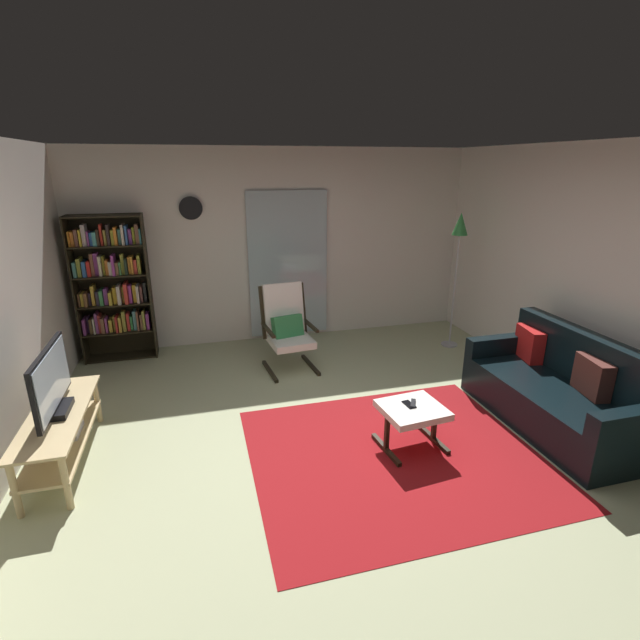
{
  "coord_description": "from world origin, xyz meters",
  "views": [
    {
      "loc": [
        -1.13,
        -3.38,
        2.37
      ],
      "look_at": [
        0.0,
        0.79,
        0.92
      ],
      "focal_mm": 26.03,
      "sensor_mm": 36.0,
      "label": 1
    }
  ],
  "objects_px": {
    "tv_stand": "(61,429)",
    "wall_clock": "(191,208)",
    "ottoman": "(412,414)",
    "floor_lamp_by_shelf": "(459,238)",
    "lounge_armchair": "(287,325)",
    "cell_phone": "(409,404)",
    "bookshelf_near_tv": "(112,284)",
    "tv_remote": "(413,403)",
    "leather_sofa": "(559,393)",
    "television": "(52,384)"
  },
  "relations": [
    {
      "from": "ottoman",
      "to": "wall_clock",
      "type": "relative_size",
      "value": 1.94
    },
    {
      "from": "floor_lamp_by_shelf",
      "to": "wall_clock",
      "type": "xyz_separation_m",
      "value": [
        -3.3,
        0.91,
        0.37
      ]
    },
    {
      "from": "bookshelf_near_tv",
      "to": "leather_sofa",
      "type": "height_order",
      "value": "bookshelf_near_tv"
    },
    {
      "from": "tv_stand",
      "to": "lounge_armchair",
      "type": "xyz_separation_m",
      "value": [
        2.18,
        1.41,
        0.22
      ]
    },
    {
      "from": "television",
      "to": "leather_sofa",
      "type": "bearing_deg",
      "value": -7.06
    },
    {
      "from": "leather_sofa",
      "to": "ottoman",
      "type": "height_order",
      "value": "leather_sofa"
    },
    {
      "from": "ottoman",
      "to": "floor_lamp_by_shelf",
      "type": "relative_size",
      "value": 0.31
    },
    {
      "from": "bookshelf_near_tv",
      "to": "tv_remote",
      "type": "xyz_separation_m",
      "value": [
        2.74,
        -2.79,
        -0.57
      ]
    },
    {
      "from": "leather_sofa",
      "to": "lounge_armchair",
      "type": "bearing_deg",
      "value": 138.57
    },
    {
      "from": "television",
      "to": "wall_clock",
      "type": "relative_size",
      "value": 3.08
    },
    {
      "from": "ottoman",
      "to": "leather_sofa",
      "type": "bearing_deg",
      "value": 0.1
    },
    {
      "from": "tv_stand",
      "to": "floor_lamp_by_shelf",
      "type": "xyz_separation_m",
      "value": [
        4.48,
        1.52,
        1.17
      ]
    },
    {
      "from": "bookshelf_near_tv",
      "to": "lounge_armchair",
      "type": "xyz_separation_m",
      "value": [
        2.01,
        -0.86,
        -0.44
      ]
    },
    {
      "from": "floor_lamp_by_shelf",
      "to": "leather_sofa",
      "type": "bearing_deg",
      "value": -91.86
    },
    {
      "from": "leather_sofa",
      "to": "floor_lamp_by_shelf",
      "type": "height_order",
      "value": "floor_lamp_by_shelf"
    },
    {
      "from": "bookshelf_near_tv",
      "to": "lounge_armchair",
      "type": "height_order",
      "value": "bookshelf_near_tv"
    },
    {
      "from": "cell_phone",
      "to": "floor_lamp_by_shelf",
      "type": "bearing_deg",
      "value": 45.39
    },
    {
      "from": "lounge_armchair",
      "to": "ottoman",
      "type": "relative_size",
      "value": 1.81
    },
    {
      "from": "tv_stand",
      "to": "floor_lamp_by_shelf",
      "type": "distance_m",
      "value": 4.87
    },
    {
      "from": "bookshelf_near_tv",
      "to": "television",
      "type": "bearing_deg",
      "value": -94.19
    },
    {
      "from": "cell_phone",
      "to": "floor_lamp_by_shelf",
      "type": "height_order",
      "value": "floor_lamp_by_shelf"
    },
    {
      "from": "cell_phone",
      "to": "floor_lamp_by_shelf",
      "type": "distance_m",
      "value": 2.82
    },
    {
      "from": "cell_phone",
      "to": "wall_clock",
      "type": "relative_size",
      "value": 0.48
    },
    {
      "from": "cell_phone",
      "to": "wall_clock",
      "type": "xyz_separation_m",
      "value": [
        -1.69,
        2.96,
        1.45
      ]
    },
    {
      "from": "television",
      "to": "cell_phone",
      "type": "bearing_deg",
      "value": -10.1
    },
    {
      "from": "ottoman",
      "to": "floor_lamp_by_shelf",
      "type": "distance_m",
      "value": 2.87
    },
    {
      "from": "bookshelf_near_tv",
      "to": "tv_stand",
      "type": "bearing_deg",
      "value": -94.27
    },
    {
      "from": "lounge_armchair",
      "to": "cell_phone",
      "type": "relative_size",
      "value": 7.3
    },
    {
      "from": "tv_remote",
      "to": "tv_stand",
      "type": "bearing_deg",
      "value": -160.96
    },
    {
      "from": "bookshelf_near_tv",
      "to": "floor_lamp_by_shelf",
      "type": "relative_size",
      "value": 1.01
    },
    {
      "from": "tv_stand",
      "to": "cell_phone",
      "type": "relative_size",
      "value": 9.64
    },
    {
      "from": "leather_sofa",
      "to": "floor_lamp_by_shelf",
      "type": "bearing_deg",
      "value": 88.14
    },
    {
      "from": "lounge_armchair",
      "to": "wall_clock",
      "type": "relative_size",
      "value": 3.53
    },
    {
      "from": "tv_stand",
      "to": "floor_lamp_by_shelf",
      "type": "height_order",
      "value": "floor_lamp_by_shelf"
    },
    {
      "from": "television",
      "to": "tv_remote",
      "type": "height_order",
      "value": "television"
    },
    {
      "from": "wall_clock",
      "to": "tv_remote",
      "type": "bearing_deg",
      "value": -59.68
    },
    {
      "from": "tv_stand",
      "to": "floor_lamp_by_shelf",
      "type": "bearing_deg",
      "value": 18.79
    },
    {
      "from": "television",
      "to": "leather_sofa",
      "type": "height_order",
      "value": "television"
    },
    {
      "from": "tv_stand",
      "to": "leather_sofa",
      "type": "xyz_separation_m",
      "value": [
        4.41,
        -0.56,
        0.01
      ]
    },
    {
      "from": "cell_phone",
      "to": "bookshelf_near_tv",
      "type": "bearing_deg",
      "value": 127.62
    },
    {
      "from": "tv_remote",
      "to": "cell_phone",
      "type": "bearing_deg",
      "value": -148.73
    },
    {
      "from": "television",
      "to": "wall_clock",
      "type": "xyz_separation_m",
      "value": [
        1.18,
        2.44,
        1.13
      ]
    },
    {
      "from": "tv_stand",
      "to": "ottoman",
      "type": "distance_m",
      "value": 2.94
    },
    {
      "from": "lounge_armchair",
      "to": "cell_phone",
      "type": "height_order",
      "value": "lounge_armchair"
    },
    {
      "from": "cell_phone",
      "to": "wall_clock",
      "type": "distance_m",
      "value": 3.7
    },
    {
      "from": "tv_stand",
      "to": "wall_clock",
      "type": "distance_m",
      "value": 3.11
    },
    {
      "from": "wall_clock",
      "to": "ottoman",
      "type": "bearing_deg",
      "value": -60.34
    },
    {
      "from": "leather_sofa",
      "to": "floor_lamp_by_shelf",
      "type": "distance_m",
      "value": 2.38
    },
    {
      "from": "leather_sofa",
      "to": "wall_clock",
      "type": "xyz_separation_m",
      "value": [
        -3.23,
        2.99,
        1.53
      ]
    },
    {
      "from": "tv_remote",
      "to": "leather_sofa",
      "type": "bearing_deg",
      "value": 27.76
    }
  ]
}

